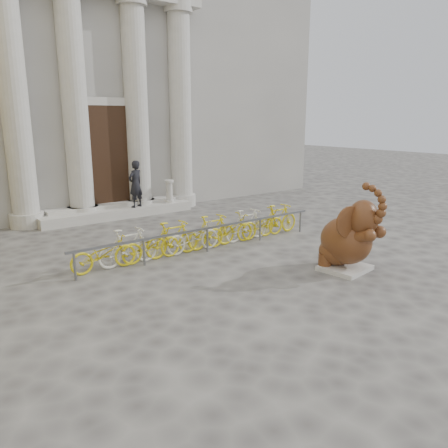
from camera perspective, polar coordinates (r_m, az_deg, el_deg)
ground at (r=9.91m, az=8.58°, el=-8.73°), size 80.00×80.00×0.00m
classical_building at (r=22.42m, az=-20.55°, el=18.61°), size 22.00×10.70×12.00m
entrance_steps at (r=17.47m, az=-13.76°, el=1.52°), size 6.00×1.20×0.36m
elephant_statue at (r=11.28m, az=15.91°, el=-1.89°), size 1.51×1.74×2.27m
bike_rack at (r=12.66m, az=-2.88°, el=-1.20°), size 8.00×0.53×1.00m
pedestrian at (r=17.24m, az=-11.48°, el=5.14°), size 0.77×0.64×1.80m
balustrade_post at (r=18.03m, az=-7.15°, el=4.15°), size 0.38×0.38×0.93m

